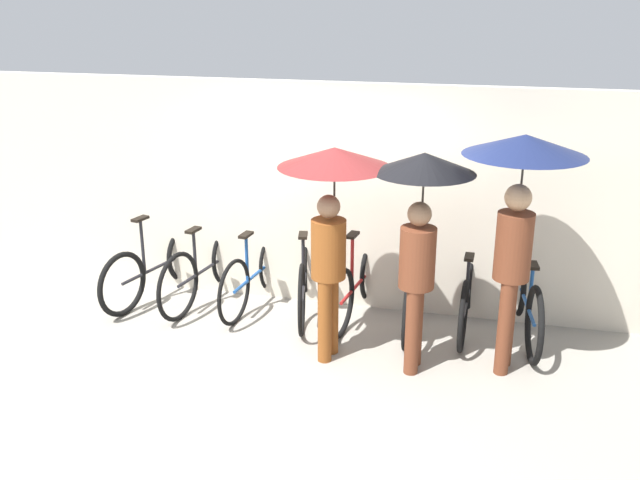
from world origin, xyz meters
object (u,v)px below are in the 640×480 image
Objects in this scene: parked_bicycle_3 at (304,277)px; parked_bicycle_5 at (411,292)px; pedestrian_leading at (333,194)px; pedestrian_trailing at (520,187)px; parked_bicycle_1 at (205,268)px; pedestrian_center at (421,208)px; parked_bicycle_0 at (157,266)px; parked_bicycle_2 at (255,273)px; parked_bicycle_6 at (467,294)px; parked_bicycle_4 at (357,283)px; parked_bicycle_7 at (526,300)px.

parked_bicycle_3 is 1.02× the size of parked_bicycle_5.
pedestrian_leading is 0.93× the size of pedestrian_trailing.
pedestrian_trailing is (3.26, -0.69, 1.32)m from parked_bicycle_1.
pedestrian_center is (0.15, -0.83, 1.17)m from parked_bicycle_5.
parked_bicycle_0 is 0.88× the size of pedestrian_leading.
parked_bicycle_2 is 2.29m from parked_bicycle_6.
parked_bicycle_4 is 0.96× the size of parked_bicycle_7.
pedestrian_leading is at bearing -108.38° from parked_bicycle_1.
parked_bicycle_5 is 0.80× the size of pedestrian_trailing.
pedestrian_leading is at bearing -178.20° from parked_bicycle_4.
pedestrian_leading reaches higher than parked_bicycle_6.
pedestrian_trailing is at bearing -92.94° from parked_bicycle_1.
parked_bicycle_2 is (0.57, 0.01, -0.01)m from parked_bicycle_1.
parked_bicycle_2 is 0.98× the size of parked_bicycle_4.
parked_bicycle_2 is at bearing 96.32° from parked_bicycle_4.
parked_bicycle_7 is 1.73m from pedestrian_center.
parked_bicycle_4 is 1.62m from pedestrian_center.
parked_bicycle_7 is (3.44, -0.05, -0.00)m from parked_bicycle_1.
parked_bicycle_0 is at bearing 102.96° from parked_bicycle_1.
parked_bicycle_7 is 0.90× the size of pedestrian_leading.
pedestrian_trailing is at bearing -85.49° from parked_bicycle_0.
parked_bicycle_5 is at bearing 97.32° from parked_bicycle_6.
parked_bicycle_5 is at bearing 58.59° from pedestrian_leading.
parked_bicycle_6 is 0.94× the size of parked_bicycle_7.
pedestrian_leading reaches higher than parked_bicycle_5.
parked_bicycle_0 is 2.65m from pedestrian_leading.
parked_bicycle_7 is (1.72, -0.05, 0.01)m from parked_bicycle_4.
pedestrian_trailing reaches higher than parked_bicycle_4.
pedestrian_center reaches higher than parked_bicycle_2.
parked_bicycle_7 is 0.90× the size of pedestrian_center.
parked_bicycle_2 is 0.99× the size of parked_bicycle_6.
parked_bicycle_3 is at bearing 92.17° from parked_bicycle_6.
parked_bicycle_6 is at bearing -84.10° from parked_bicycle_2.
parked_bicycle_0 is 3.44m from parked_bicycle_6.
pedestrian_leading and pedestrian_center have the same top height.
parked_bicycle_1 is 1.07× the size of parked_bicycle_2.
pedestrian_leading reaches higher than parked_bicycle_7.
parked_bicycle_1 reaches higher than parked_bicycle_6.
parked_bicycle_3 is at bearing 128.70° from pedestrian_leading.
pedestrian_trailing reaches higher than parked_bicycle_1.
parked_bicycle_7 is at bearing 31.98° from pedestrian_leading.
pedestrian_center is 0.93× the size of pedestrian_trailing.
parked_bicycle_2 is 0.97× the size of parked_bicycle_5.
pedestrian_center is (0.72, -0.89, 1.14)m from parked_bicycle_4.
parked_bicycle_2 is 0.84× the size of pedestrian_leading.
parked_bicycle_5 is at bearing 155.07° from pedestrian_trailing.
pedestrian_trailing reaches higher than parked_bicycle_6.
parked_bicycle_7 is (4.01, -0.01, 0.02)m from parked_bicycle_0.
parked_bicycle_1 is at bearing 97.09° from parked_bicycle_4.
pedestrian_center reaches higher than parked_bicycle_5.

